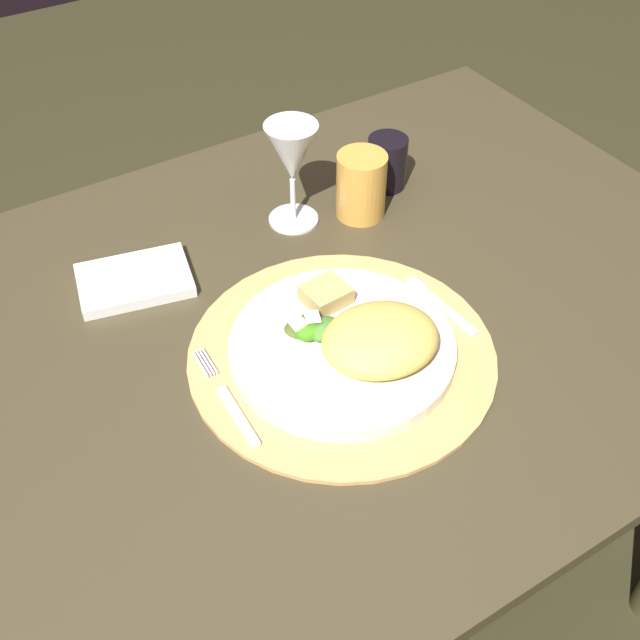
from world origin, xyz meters
TOP-DOWN VIEW (x-y plane):
  - ground_plane at (0.00, 0.00)m, footprint 6.00×6.00m
  - dining_table at (0.00, 0.00)m, footprint 1.37×0.86m
  - placemat at (0.07, -0.08)m, footprint 0.37×0.37m
  - dinner_plate at (0.07, -0.08)m, footprint 0.27×0.27m
  - pasta_serving at (0.10, -0.12)m, footprint 0.16×0.14m
  - salad_greens at (0.05, -0.05)m, footprint 0.07×0.07m
  - bread_piece at (0.09, -0.01)m, footprint 0.06×0.05m
  - fork at (-0.08, -0.08)m, footprint 0.02×0.16m
  - spoon at (0.22, -0.06)m, footprint 0.02×0.13m
  - napkin at (-0.09, 0.17)m, footprint 0.16×0.13m
  - wine_glass at (0.16, 0.18)m, footprint 0.07×0.07m
  - amber_tumbler at (0.25, 0.15)m, footprint 0.07×0.07m
  - dark_tumbler at (0.33, 0.19)m, footprint 0.06×0.06m

SIDE VIEW (x-z plane):
  - ground_plane at x=0.00m, z-range 0.00..0.00m
  - dining_table at x=0.00m, z-range 0.25..1.01m
  - placemat at x=0.07m, z-range 0.76..0.77m
  - napkin at x=-0.09m, z-range 0.76..0.77m
  - fork at x=-0.08m, z-range 0.77..0.77m
  - spoon at x=0.22m, z-range 0.76..0.77m
  - dinner_plate at x=0.07m, z-range 0.77..0.78m
  - salad_greens at x=0.05m, z-range 0.78..0.81m
  - bread_piece at x=0.09m, z-range 0.78..0.81m
  - dark_tumbler at x=0.33m, z-range 0.76..0.84m
  - amber_tumbler at x=0.25m, z-range 0.76..0.86m
  - pasta_serving at x=0.10m, z-range 0.78..0.83m
  - wine_glass at x=0.16m, z-range 0.79..0.95m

